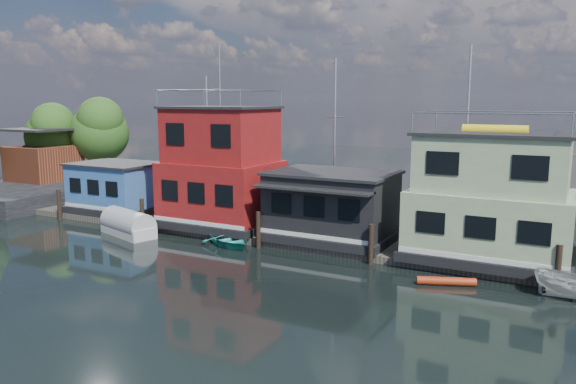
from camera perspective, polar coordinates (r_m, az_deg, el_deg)
The scene contains 12 objects.
ground at distance 24.03m, azimuth -6.30°, elevation -11.94°, with size 160.00×160.00×0.00m, color black.
dock at distance 34.05m, azimuth 5.23°, elevation -5.11°, with size 48.00×5.00×0.40m, color #595147.
houseboat_blue at distance 43.74m, azimuth -16.98°, elevation 0.45°, with size 6.40×4.90×3.66m.
houseboat_red at distance 37.38m, azimuth -6.77°, elevation 2.26°, with size 7.40×5.90×11.86m.
houseboat_dark at distance 33.73m, azimuth 4.49°, elevation -1.38°, with size 7.40×6.10×4.06m.
houseboat_green at distance 31.11m, azimuth 19.88°, elevation -0.72°, with size 8.40×5.90×7.03m.
pilings at distance 31.48m, azimuth 2.69°, elevation -4.60°, with size 42.28×0.28×2.20m.
background_masts at distance 37.39m, azimuth 15.74°, elevation 4.21°, with size 36.40×0.16×12.00m.
shore at distance 55.55m, azimuth -23.50°, elevation 3.37°, with size 12.40×15.72×8.24m.
tarp_runabout at distance 37.79m, azimuth -15.94°, elevation -3.26°, with size 4.69×2.97×1.78m.
red_kayak at distance 27.94m, azimuth 15.78°, elevation -8.71°, with size 0.40×0.40×2.74m, color #A82F12.
dinghy_teal at distance 34.00m, azimuth -5.96°, elevation -4.84°, with size 2.60×3.65×0.76m, color teal.
Camera 1 is at (12.78, -18.37, 8.75)m, focal length 35.00 mm.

